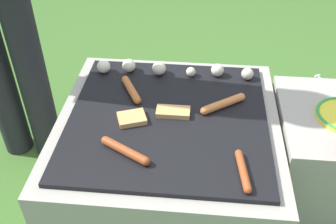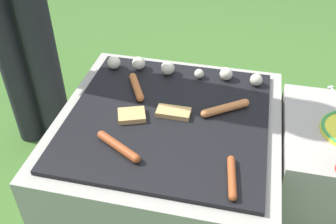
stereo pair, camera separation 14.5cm
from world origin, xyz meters
TOP-DOWN VIEW (x-y plane):
  - ground_plane at (0.00, 0.00)m, footprint 14.00×14.00m
  - grill at (0.00, 0.00)m, footprint 0.83×0.83m
  - side_ledge at (0.66, 0.07)m, footprint 0.46×0.50m
  - sausage_mid_left at (-0.16, 0.14)m, footprint 0.10×0.17m
  - sausage_front_center at (0.20, 0.08)m, footprint 0.17×0.13m
  - sausage_mid_right at (0.26, -0.26)m, footprint 0.05×0.18m
  - sausage_front_right at (-0.12, -0.21)m, footprint 0.18×0.12m
  - bread_slice_right at (0.02, 0.01)m, footprint 0.13×0.06m
  - bread_slice_center at (-0.13, -0.04)m, footprint 0.12×0.11m
  - mushroom_row at (-0.03, 0.28)m, footprint 0.67×0.08m

SIDE VIEW (x-z plane):
  - ground_plane at x=0.00m, z-range 0.00..0.00m
  - grill at x=0.00m, z-range 0.00..0.42m
  - side_ledge at x=0.66m, z-range 0.00..0.43m
  - bread_slice_right at x=0.02m, z-range 0.43..0.45m
  - bread_slice_center at x=-0.13m, z-range 0.43..0.45m
  - sausage_mid_right at x=0.26m, z-range 0.43..0.45m
  - sausage_front_right at x=-0.12m, z-range 0.43..0.46m
  - sausage_mid_left at x=-0.16m, z-range 0.43..0.46m
  - sausage_front_center at x=0.20m, z-range 0.43..0.46m
  - mushroom_row at x=-0.03m, z-range 0.42..0.48m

